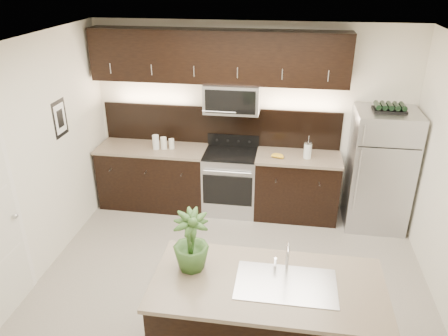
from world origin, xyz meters
TOP-DOWN VIEW (x-y plane):
  - ground at (0.00, 0.00)m, footprint 4.50×4.50m
  - room_walls at (-0.11, -0.04)m, footprint 4.52×4.02m
  - counter_run at (-0.46, 1.69)m, footprint 3.51×0.65m
  - upper_fixtures at (-0.43, 1.84)m, footprint 3.49×0.40m
  - island at (0.45, -1.05)m, footprint 1.96×0.96m
  - sink_faucet at (0.60, -1.04)m, footprint 0.84×0.50m
  - refrigerator at (1.80, 1.63)m, footprint 0.80×0.72m
  - wine_rack at (1.80, 1.63)m, footprint 0.41×0.25m
  - plant at (-0.23, -0.95)m, footprint 0.39×0.39m
  - canisters at (-1.25, 1.66)m, footprint 0.31×0.13m
  - french_press at (0.82, 1.64)m, footprint 0.11×0.11m
  - bananas at (0.38, 1.61)m, footprint 0.21×0.18m

SIDE VIEW (x-z plane):
  - ground at x=0.00m, z-range 0.00..0.00m
  - counter_run at x=-0.46m, z-range 0.00..0.94m
  - island at x=0.45m, z-range 0.00..0.94m
  - refrigerator at x=1.80m, z-range 0.00..1.67m
  - sink_faucet at x=0.60m, z-range 0.81..1.10m
  - bananas at x=0.38m, z-range 0.94..1.00m
  - canisters at x=-1.25m, z-range 0.93..1.14m
  - french_press at x=0.82m, z-range 0.90..1.22m
  - plant at x=-0.23m, z-range 0.94..1.49m
  - room_walls at x=-0.11m, z-range 0.34..3.05m
  - wine_rack at x=1.80m, z-range 1.66..1.76m
  - upper_fixtures at x=-0.43m, z-range 1.31..2.97m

